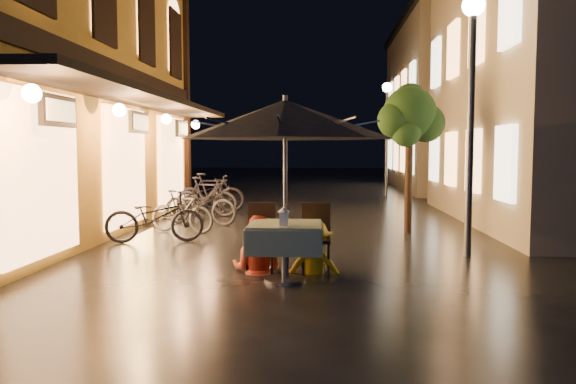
# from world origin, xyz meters

# --- Properties ---
(ground) EXTENTS (90.00, 90.00, 0.00)m
(ground) POSITION_xyz_m (0.00, 0.00, 0.00)
(ground) COLOR black
(ground) RESTS_ON ground
(west_building) EXTENTS (5.90, 11.40, 7.40)m
(west_building) POSITION_xyz_m (-5.72, 4.00, 3.71)
(west_building) COLOR #BA8A2D
(west_building) RESTS_ON ground
(east_building_far) EXTENTS (7.30, 10.30, 7.30)m
(east_building_far) POSITION_xyz_m (7.49, 18.00, 3.66)
(east_building_far) COLOR tan
(east_building_far) RESTS_ON ground
(street_tree) EXTENTS (1.43, 1.20, 3.15)m
(street_tree) POSITION_xyz_m (2.41, 4.51, 2.42)
(street_tree) COLOR black
(street_tree) RESTS_ON ground
(streetlamp_near) EXTENTS (0.36, 0.36, 4.23)m
(streetlamp_near) POSITION_xyz_m (3.00, 2.00, 2.92)
(streetlamp_near) COLOR #59595E
(streetlamp_near) RESTS_ON ground
(streetlamp_far) EXTENTS (0.36, 0.36, 4.23)m
(streetlamp_far) POSITION_xyz_m (3.00, 14.00, 2.92)
(streetlamp_far) COLOR #59595E
(streetlamp_far) RESTS_ON ground
(cafe_table) EXTENTS (0.99, 0.99, 0.78)m
(cafe_table) POSITION_xyz_m (0.11, 0.05, 0.59)
(cafe_table) COLOR #59595E
(cafe_table) RESTS_ON ground
(patio_umbrella) EXTENTS (2.82, 2.82, 2.46)m
(patio_umbrella) POSITION_xyz_m (0.11, 0.05, 2.15)
(patio_umbrella) COLOR #59595E
(patio_umbrella) RESTS_ON ground
(cafe_chair_left) EXTENTS (0.42, 0.42, 0.97)m
(cafe_chair_left) POSITION_xyz_m (-0.29, 0.79, 0.54)
(cafe_chair_left) COLOR black
(cafe_chair_left) RESTS_ON ground
(cafe_chair_right) EXTENTS (0.42, 0.42, 0.97)m
(cafe_chair_right) POSITION_xyz_m (0.51, 0.79, 0.54)
(cafe_chair_right) COLOR black
(cafe_chair_right) RESTS_ON ground
(table_lantern) EXTENTS (0.16, 0.16, 0.25)m
(table_lantern) POSITION_xyz_m (0.11, -0.21, 0.92)
(table_lantern) COLOR white
(table_lantern) RESTS_ON cafe_table
(person_orange) EXTENTS (0.89, 0.76, 1.60)m
(person_orange) POSITION_xyz_m (-0.33, 0.62, 0.80)
(person_orange) COLOR #CB4129
(person_orange) RESTS_ON ground
(person_yellow) EXTENTS (0.94, 0.55, 1.45)m
(person_yellow) POSITION_xyz_m (0.49, 0.62, 0.72)
(person_yellow) COLOR yellow
(person_yellow) RESTS_ON ground
(bicycle_0) EXTENTS (1.92, 1.04, 0.96)m
(bicycle_0) POSITION_xyz_m (-2.55, 3.01, 0.48)
(bicycle_0) COLOR black
(bicycle_0) RESTS_ON ground
(bicycle_1) EXTENTS (1.55, 0.87, 0.90)m
(bicycle_1) POSITION_xyz_m (-2.35, 4.26, 0.45)
(bicycle_1) COLOR black
(bicycle_1) RESTS_ON ground
(bicycle_2) EXTENTS (1.95, 1.12, 0.97)m
(bicycle_2) POSITION_xyz_m (-2.23, 5.52, 0.48)
(bicycle_2) COLOR #222129
(bicycle_2) RESTS_ON ground
(bicycle_3) EXTENTS (1.77, 0.80, 1.03)m
(bicycle_3) POSITION_xyz_m (-2.44, 7.15, 0.51)
(bicycle_3) COLOR #22212A
(bicycle_3) RESTS_ON ground
(bicycle_4) EXTENTS (1.87, 1.20, 0.93)m
(bicycle_4) POSITION_xyz_m (-2.81, 8.20, 0.46)
(bicycle_4) COLOR black
(bicycle_4) RESTS_ON ground
(bicycle_5) EXTENTS (1.87, 0.69, 1.10)m
(bicycle_5) POSITION_xyz_m (-2.47, 7.99, 0.55)
(bicycle_5) COLOR black
(bicycle_5) RESTS_ON ground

